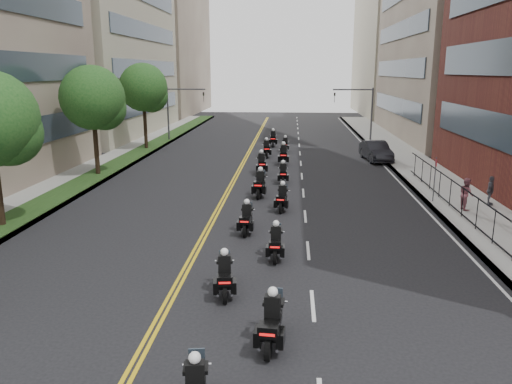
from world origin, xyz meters
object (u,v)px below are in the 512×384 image
(motorcycle_1, at_px, (272,323))
(parked_sedan, at_px, (376,151))
(motorcycle_6, at_px, (260,185))
(motorcycle_8, at_px, (261,164))
(motorcycle_12, at_px, (273,139))
(motorcycle_2, at_px, (225,277))
(motorcycle_9, at_px, (284,156))
(pedestrian_c, at_px, (490,191))
(motorcycle_7, at_px, (283,174))
(motorcycle_5, at_px, (282,199))
(pedestrian_b, at_px, (466,194))
(motorcycle_4, at_px, (247,220))
(motorcycle_11, at_px, (285,145))
(motorcycle_10, at_px, (266,149))
(motorcycle_3, at_px, (276,244))

(motorcycle_1, xyz_separation_m, parked_sedan, (7.41, 29.16, 0.15))
(motorcycle_6, relative_size, motorcycle_8, 1.01)
(motorcycle_8, bearing_deg, motorcycle_12, 82.75)
(motorcycle_2, height_order, motorcycle_12, motorcycle_12)
(motorcycle_9, distance_m, pedestrian_c, 16.52)
(motorcycle_7, height_order, motorcycle_12, motorcycle_12)
(motorcycle_12, xyz_separation_m, pedestrian_c, (12.66, -21.62, 0.24))
(motorcycle_5, height_order, motorcycle_7, motorcycle_5)
(motorcycle_1, distance_m, motorcycle_7, 20.17)
(motorcycle_9, bearing_deg, motorcycle_5, -89.55)
(parked_sedan, xyz_separation_m, pedestrian_b, (2.22, -15.31, 0.19))
(motorcycle_4, xyz_separation_m, motorcycle_12, (0.18, 26.92, 0.08))
(motorcycle_7, distance_m, motorcycle_11, 13.02)
(motorcycle_6, distance_m, motorcycle_7, 3.91)
(motorcycle_8, relative_size, motorcycle_11, 1.14)
(pedestrian_c, bearing_deg, motorcycle_7, 85.73)
(motorcycle_11, bearing_deg, motorcycle_4, -92.20)
(motorcycle_2, relative_size, parked_sedan, 0.44)
(motorcycle_2, relative_size, pedestrian_b, 1.26)
(motorcycle_8, bearing_deg, motorcycle_5, -85.80)
(motorcycle_9, relative_size, motorcycle_11, 1.19)
(motorcycle_2, xyz_separation_m, motorcycle_8, (0.00, 19.99, 0.07))
(motorcycle_5, relative_size, motorcycle_12, 0.89)
(pedestrian_b, bearing_deg, motorcycle_8, 43.74)
(motorcycle_11, height_order, motorcycle_12, motorcycle_12)
(motorcycle_6, bearing_deg, motorcycle_1, -81.72)
(motorcycle_1, bearing_deg, motorcycle_11, 95.51)
(motorcycle_1, relative_size, motorcycle_12, 0.94)
(motorcycle_5, bearing_deg, motorcycle_8, 105.56)
(motorcycle_10, xyz_separation_m, pedestrian_c, (12.99, -15.36, 0.28))
(pedestrian_b, bearing_deg, motorcycle_1, 138.09)
(pedestrian_c, bearing_deg, motorcycle_12, 50.81)
(motorcycle_5, xyz_separation_m, pedestrian_c, (11.27, 1.36, 0.32))
(motorcycle_7, distance_m, motorcycle_9, 6.67)
(parked_sedan, bearing_deg, motorcycle_3, -114.85)
(motorcycle_10, bearing_deg, parked_sedan, -12.28)
(motorcycle_2, height_order, motorcycle_8, motorcycle_8)
(motorcycle_7, xyz_separation_m, motorcycle_9, (-0.09, 6.67, 0.11))
(motorcycle_6, xyz_separation_m, motorcycle_10, (-0.34, 13.82, -0.03))
(motorcycle_6, relative_size, motorcycle_12, 1.00)
(motorcycle_1, relative_size, motorcycle_10, 0.98)
(motorcycle_8, distance_m, pedestrian_b, 14.62)
(motorcycle_2, xyz_separation_m, motorcycle_4, (0.14, 6.54, -0.00))
(motorcycle_3, height_order, motorcycle_10, motorcycle_10)
(motorcycle_12, relative_size, pedestrian_b, 1.41)
(motorcycle_6, height_order, parked_sedan, motorcycle_6)
(motorcycle_8, relative_size, parked_sedan, 0.48)
(motorcycle_1, distance_m, parked_sedan, 30.09)
(motorcycle_10, relative_size, motorcycle_11, 1.10)
(pedestrian_b, xyz_separation_m, pedestrian_c, (1.64, 1.08, -0.06))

